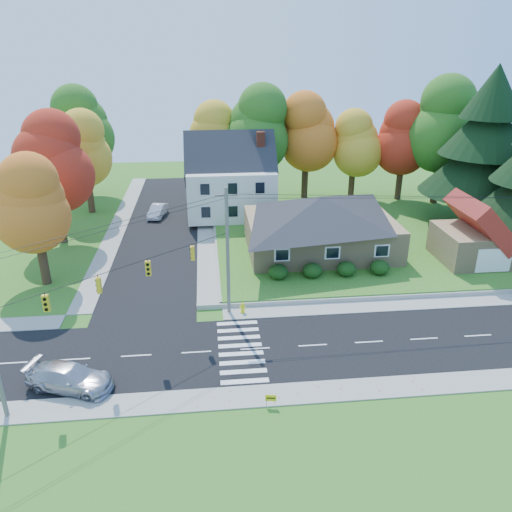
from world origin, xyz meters
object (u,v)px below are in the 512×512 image
(white_car, at_px, (157,211))
(ranch_house, at_px, (320,223))
(fire_hydrant, at_px, (243,308))
(silver_sedan, at_px, (70,378))

(white_car, bearing_deg, ranch_house, -27.27)
(ranch_house, height_order, fire_hydrant, ranch_house)
(white_car, bearing_deg, fire_hydrant, -59.93)
(fire_hydrant, bearing_deg, silver_sedan, -143.80)
(ranch_house, xyz_separation_m, silver_sedan, (-19.49, -19.06, -2.47))
(silver_sedan, xyz_separation_m, fire_hydrant, (11.03, 8.07, -0.36))
(silver_sedan, distance_m, fire_hydrant, 13.67)
(silver_sedan, height_order, fire_hydrant, silver_sedan)
(fire_hydrant, bearing_deg, ranch_house, 52.39)
(white_car, xyz_separation_m, fire_hydrant, (8.32, -24.31, -0.31))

